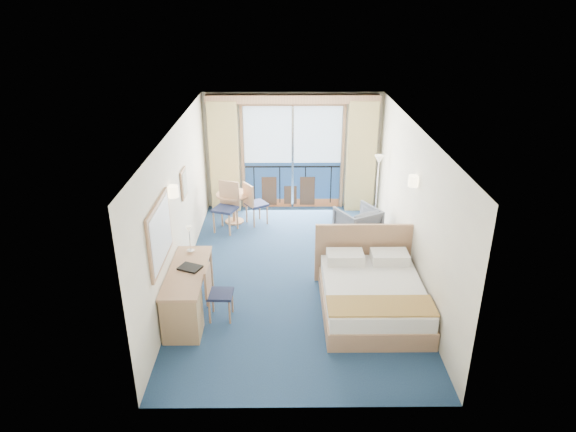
% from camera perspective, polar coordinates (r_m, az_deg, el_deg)
% --- Properties ---
extents(floor, '(6.50, 6.50, 0.00)m').
position_cam_1_polar(floor, '(9.37, 0.82, -6.51)').
color(floor, navy).
rests_on(floor, ground).
extents(room_walls, '(4.04, 6.54, 2.72)m').
position_cam_1_polar(room_walls, '(8.61, 0.89, 3.76)').
color(room_walls, '#EDE9CD').
rests_on(room_walls, ground).
extents(balcony_door, '(2.36, 0.03, 2.52)m').
position_cam_1_polar(balcony_door, '(11.86, 0.48, 6.17)').
color(balcony_door, navy).
rests_on(balcony_door, room_walls).
extents(curtain_left, '(0.65, 0.22, 2.55)m').
position_cam_1_polar(curtain_left, '(11.76, -7.09, 6.50)').
color(curtain_left, tan).
rests_on(curtain_left, room_walls).
extents(curtain_right, '(0.65, 0.22, 2.55)m').
position_cam_1_polar(curtain_right, '(11.81, 8.12, 6.52)').
color(curtain_right, tan).
rests_on(curtain_right, room_walls).
extents(pelmet, '(3.80, 0.25, 0.18)m').
position_cam_1_polar(pelmet, '(11.40, 0.55, 12.89)').
color(pelmet, tan).
rests_on(pelmet, room_walls).
extents(mirror, '(0.05, 1.25, 0.95)m').
position_cam_1_polar(mirror, '(7.52, -14.05, -1.91)').
color(mirror, tan).
rests_on(mirror, room_walls).
extents(wall_print, '(0.04, 0.42, 0.52)m').
position_cam_1_polar(wall_print, '(9.26, -11.49, 3.57)').
color(wall_print, tan).
rests_on(wall_print, room_walls).
extents(sconce_left, '(0.18, 0.18, 0.18)m').
position_cam_1_polar(sconce_left, '(8.21, -12.69, 2.69)').
color(sconce_left, '#FFE8B2').
rests_on(sconce_left, room_walls).
extents(sconce_right, '(0.18, 0.18, 0.18)m').
position_cam_1_polar(sconce_right, '(8.71, 13.81, 3.81)').
color(sconce_right, '#FFE8B2').
rests_on(sconce_right, room_walls).
extents(bed, '(1.72, 2.05, 1.08)m').
position_cam_1_polar(bed, '(8.35, 9.31, -8.53)').
color(bed, tan).
rests_on(bed, ground).
extents(nightstand, '(0.38, 0.37, 0.50)m').
position_cam_1_polar(nightstand, '(9.53, 11.67, -4.77)').
color(nightstand, '#9D7F53').
rests_on(nightstand, ground).
extents(phone, '(0.17, 0.14, 0.07)m').
position_cam_1_polar(phone, '(9.43, 11.55, -3.09)').
color(phone, white).
rests_on(phone, nightstand).
extents(armchair, '(1.03, 1.04, 0.70)m').
position_cam_1_polar(armchair, '(10.59, 7.72, -0.86)').
color(armchair, '#40474E').
rests_on(armchair, ground).
extents(floor_lamp, '(0.22, 0.22, 1.57)m').
position_cam_1_polar(floor_lamp, '(11.06, 9.99, 4.76)').
color(floor_lamp, silver).
rests_on(floor_lamp, ground).
extents(desk, '(0.57, 1.66, 0.78)m').
position_cam_1_polar(desk, '(7.88, -11.57, -9.76)').
color(desk, tan).
rests_on(desk, ground).
extents(desk_chair, '(0.41, 0.40, 0.89)m').
position_cam_1_polar(desk_chair, '(8.04, -8.11, -8.13)').
color(desk_chair, '#1C2342').
rests_on(desk_chair, ground).
extents(folder, '(0.41, 0.36, 0.03)m').
position_cam_1_polar(folder, '(8.11, -10.83, -5.66)').
color(folder, black).
rests_on(folder, desk).
extents(desk_lamp, '(0.12, 0.12, 0.46)m').
position_cam_1_polar(desk_lamp, '(8.45, -10.92, -1.94)').
color(desk_lamp, silver).
rests_on(desk_lamp, desk).
extents(round_table, '(0.75, 0.75, 0.67)m').
position_cam_1_polar(round_table, '(11.31, -6.06, 1.71)').
color(round_table, tan).
rests_on(round_table, ground).
extents(table_chair_a, '(0.57, 0.57, 0.95)m').
position_cam_1_polar(table_chair_a, '(11.15, -3.89, 1.64)').
color(table_chair_a, '#1C2342').
rests_on(table_chair_a, ground).
extents(table_chair_b, '(0.59, 0.60, 1.06)m').
position_cam_1_polar(table_chair_b, '(10.93, -6.80, 1.39)').
color(table_chair_b, '#1C2342').
rests_on(table_chair_b, ground).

